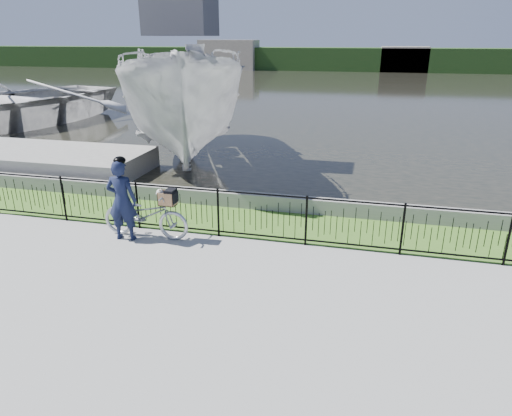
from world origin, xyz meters
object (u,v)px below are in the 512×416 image
(boat_far, at_px, (16,102))
(cyclist, at_px, (122,200))
(dock, at_px, (9,158))
(bicycle_rig, at_px, (146,214))
(boat_near, at_px, (185,101))

(boat_far, bearing_deg, cyclist, -43.00)
(dock, distance_m, cyclist, 8.35)
(bicycle_rig, distance_m, boat_far, 17.54)
(dock, height_order, bicycle_rig, bicycle_rig)
(bicycle_rig, height_order, cyclist, cyclist)
(boat_far, bearing_deg, dock, -51.98)
(bicycle_rig, bearing_deg, dock, 149.80)
(boat_far, bearing_deg, bicycle_rig, -41.51)
(cyclist, relative_size, boat_far, 0.15)
(dock, xyz_separation_m, boat_near, (5.70, 2.44, 1.82))
(dock, distance_m, bicycle_rig, 8.59)
(dock, height_order, boat_far, boat_far)
(cyclist, distance_m, boat_near, 7.20)
(dock, height_order, cyclist, cyclist)
(dock, relative_size, cyclist, 5.23)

